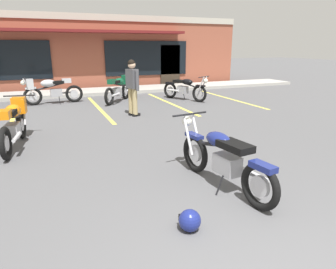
# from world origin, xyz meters

# --- Properties ---
(ground_plane) EXTENTS (80.00, 80.00, 0.00)m
(ground_plane) POSITION_xyz_m (0.00, 4.03, 0.00)
(ground_plane) COLOR #515154
(sidewalk_kerb) EXTENTS (22.00, 1.80, 0.14)m
(sidewalk_kerb) POSITION_xyz_m (0.00, 12.52, 0.07)
(sidewalk_kerb) COLOR #A8A59E
(sidewalk_kerb) RESTS_ON ground_plane
(brick_storefront_building) EXTENTS (16.96, 6.57, 3.50)m
(brick_storefront_building) POSITION_xyz_m (0.00, 16.60, 1.75)
(brick_storefront_building) COLOR brown
(brick_storefront_building) RESTS_ON ground_plane
(painted_stall_lines) EXTENTS (10.59, 4.80, 0.01)m
(painted_stall_lines) POSITION_xyz_m (0.00, 8.92, 0.00)
(painted_stall_lines) COLOR #DBCC4C
(painted_stall_lines) RESTS_ON ground_plane
(motorcycle_foreground_classic) EXTENTS (0.72, 2.10, 0.98)m
(motorcycle_foreground_classic) POSITION_xyz_m (0.65, 2.19, 0.46)
(motorcycle_foreground_classic) COLOR black
(motorcycle_foreground_classic) RESTS_ON ground_plane
(motorcycle_red_sportbike) EXTENTS (1.52, 1.77, 0.98)m
(motorcycle_red_sportbike) POSITION_xyz_m (0.97, 9.98, 0.53)
(motorcycle_red_sportbike) COLOR black
(motorcycle_red_sportbike) RESTS_ON ground_plane
(motorcycle_black_cruiser) EXTENTS (1.24, 1.93, 0.98)m
(motorcycle_black_cruiser) POSITION_xyz_m (3.42, 9.31, 0.46)
(motorcycle_black_cruiser) COLOR black
(motorcycle_black_cruiser) RESTS_ON ground_plane
(motorcycle_silver_naked) EXTENTS (2.11, 0.66, 0.98)m
(motorcycle_silver_naked) POSITION_xyz_m (-1.47, 10.43, 0.53)
(motorcycle_silver_naked) COLOR black
(motorcycle_silver_naked) RESTS_ON ground_plane
(motorcycle_blue_standard) EXTENTS (0.72, 2.10, 0.98)m
(motorcycle_blue_standard) POSITION_xyz_m (-2.33, 5.51, 0.53)
(motorcycle_blue_standard) COLOR black
(motorcycle_blue_standard) RESTS_ON ground_plane
(person_in_shorts_foreground) EXTENTS (0.37, 0.60, 1.68)m
(person_in_shorts_foreground) POSITION_xyz_m (0.77, 7.38, 0.95)
(person_in_shorts_foreground) COLOR black
(person_in_shorts_foreground) RESTS_ON ground_plane
(helmet_on_pavement) EXTENTS (0.26, 0.26, 0.26)m
(helmet_on_pavement) POSITION_xyz_m (-0.30, 1.36, 0.13)
(helmet_on_pavement) COLOR navy
(helmet_on_pavement) RESTS_ON ground_plane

